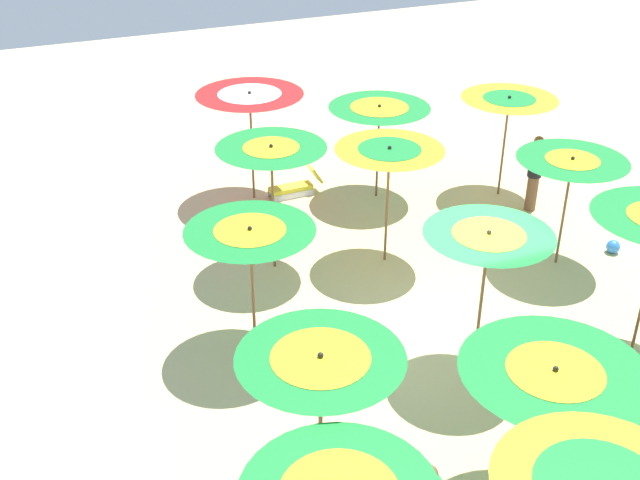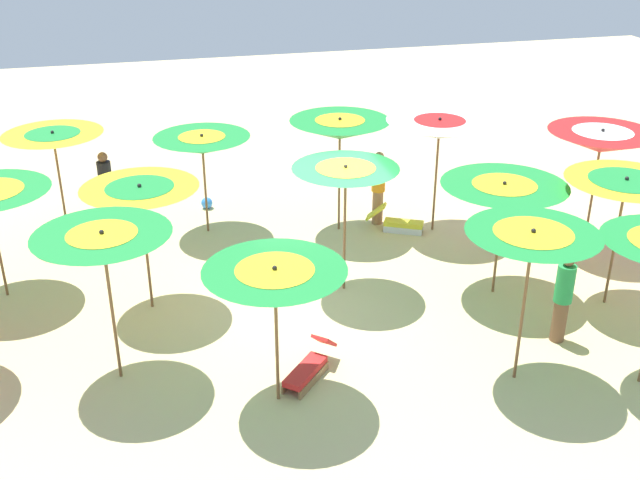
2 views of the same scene
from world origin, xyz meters
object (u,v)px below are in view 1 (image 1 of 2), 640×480
Objects in this scene: beach_umbrella_4 at (509,105)px; lounger_0 at (289,350)px; beach_umbrella_6 at (553,383)px; beach_umbrella_12 at (250,239)px; beachgoer_1 at (535,172)px; beach_umbrella_9 at (379,115)px; beach_umbrella_7 at (488,245)px; lounger_1 at (294,187)px; beach_ball at (613,247)px; beach_umbrella_8 at (389,158)px; beach_umbrella_13 at (271,158)px; beach_umbrella_14 at (250,102)px; beach_umbrella_11 at (320,371)px; beach_umbrella_3 at (571,169)px.

lounger_0 is at bearing -149.36° from beach_umbrella_4.
beach_umbrella_12 is (-2.19, 4.54, 0.04)m from beach_umbrella_6.
beach_umbrella_4 is at bearing -173.31° from beachgoer_1.
beach_umbrella_9 is at bearing 44.79° from beach_umbrella_12.
lounger_0 is (-2.61, 1.32, -2.05)m from beach_umbrella_7.
beach_ball is (4.86, -4.81, -0.06)m from lounger_1.
lounger_1 is at bearing 156.40° from beach_umbrella_9.
beach_umbrella_6 is at bearing -99.28° from beach_umbrella_8.
beach_umbrella_4 is at bearing -107.42° from lounger_0.
beach_umbrella_6 is at bearing -103.43° from beach_umbrella_9.
beach_umbrella_12 is at bearing -12.98° from lounger_0.
beach_umbrella_7 is 1.46× the size of beachgoer_1.
beach_umbrella_13 is at bearing -169.84° from beach_umbrella_4.
beach_umbrella_7 is at bearing -93.39° from beach_umbrella_8.
beach_umbrella_6 is (-4.69, -7.84, -0.12)m from beach_umbrella_4.
beach_umbrella_14 reaches higher than beach_umbrella_6.
beach_umbrella_11 is 6.13m from beach_umbrella_13.
beach_umbrella_7 is 1.14× the size of beach_umbrella_9.
beach_umbrella_12 is at bearing -108.37° from beach_umbrella_14.
beach_umbrella_6 is 1.95× the size of lounger_0.
beach_umbrella_11 reaches higher than beach_umbrella_3.
beach_umbrella_7 is 1.11× the size of beach_umbrella_12.
beach_umbrella_3 is 5.43m from beach_umbrella_13.
beach_umbrella_12 is (-3.00, 1.87, -0.23)m from beach_umbrella_7.
beachgoer_1 is (7.08, 2.38, -1.12)m from beach_umbrella_12.
beach_umbrella_12 is 0.90× the size of beach_umbrella_14.
lounger_1 is 0.73× the size of beachgoer_1.
beach_umbrella_13 is at bearing 161.77° from beach_ball.
beach_umbrella_8 is at bearing -67.59° from beach_umbrella_14.
beach_ball is (7.47, 0.19, -1.87)m from beach_umbrella_12.
beach_umbrella_12 is 5.53m from beach_umbrella_14.
beach_umbrella_14 is at bearing 78.94° from beach_umbrella_13.
beach_umbrella_14 is (1.74, 5.24, 0.22)m from beach_umbrella_12.
beach_umbrella_11 is at bearing -123.86° from beach_umbrella_8.
beach_umbrella_14 reaches higher than lounger_1.
beach_umbrella_9 is at bearing 59.50° from beach_umbrella_11.
lounger_1 is at bearing -125.72° from beachgoer_1.
beachgoer_1 is (6.69, 2.93, 0.70)m from lounger_0.
beach_umbrella_3 is 3.31m from beach_umbrella_8.
beachgoer_1 is (2.78, -1.89, -1.03)m from beach_umbrella_9.
beach_umbrella_12 is 7.71m from beach_ball.
beach_umbrella_7 is 2.01× the size of lounger_1.
beach_umbrella_11 reaches higher than beach_umbrella_9.
beach_umbrella_4 is 0.93× the size of beach_umbrella_7.
beach_umbrella_3 is 0.99× the size of beach_umbrella_6.
beach_umbrella_7 is at bearing -31.92° from beach_umbrella_12.
beach_umbrella_4 reaches higher than beachgoer_1.
beach_umbrella_7 is (0.81, 2.67, 0.27)m from beach_umbrella_6.
lounger_1 is at bearing 62.00° from beach_umbrella_13.
beach_umbrella_4 is 5.82m from beach_umbrella_13.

